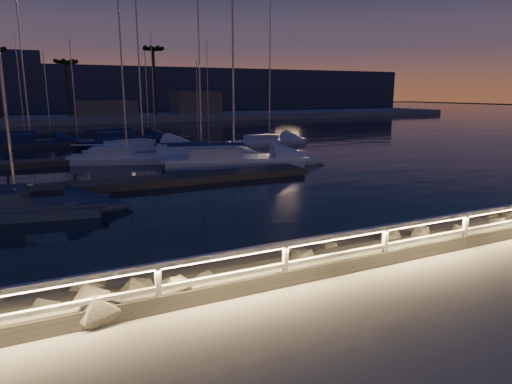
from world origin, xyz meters
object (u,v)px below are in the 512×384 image
at_px(sailboat_k, 124,140).
at_px(guard_rail, 244,261).
at_px(sailboat_d, 230,159).
at_px(sailboat_j, 28,142).
at_px(sailboat_c, 124,157).
at_px(sailboat_h, 141,149).
at_px(sailboat_l, 268,141).
at_px(sailboat_b, 11,207).
at_px(sailboat_g, 199,154).

bearing_deg(sailboat_k, guard_rail, -108.52).
relative_size(sailboat_d, sailboat_k, 1.09).
distance_m(guard_rail, sailboat_j, 39.10).
bearing_deg(sailboat_j, sailboat_k, -16.49).
relative_size(sailboat_c, sailboat_h, 0.85).
bearing_deg(sailboat_d, sailboat_h, 134.09).
height_order(guard_rail, sailboat_l, sailboat_l).
bearing_deg(sailboat_b, sailboat_g, 55.61).
bearing_deg(guard_rail, sailboat_h, 82.17).
bearing_deg(sailboat_h, sailboat_g, -76.20).
distance_m(sailboat_c, sailboat_j, 15.24).
height_order(sailboat_j, sailboat_k, sailboat_k).
bearing_deg(sailboat_k, sailboat_l, -40.49).
xyz_separation_m(sailboat_g, sailboat_k, (-3.22, 12.79, 0.05)).
bearing_deg(sailboat_j, sailboat_g, -54.77).
xyz_separation_m(sailboat_c, sailboat_h, (2.06, 4.03, 0.03)).
bearing_deg(sailboat_k, sailboat_c, -112.47).
bearing_deg(sailboat_h, sailboat_d, -83.67).
bearing_deg(sailboat_b, sailboat_k, 81.24).
distance_m(sailboat_d, sailboat_j, 22.42).
bearing_deg(guard_rail, sailboat_g, 73.12).
xyz_separation_m(sailboat_d, sailboat_k, (-4.20, 16.53, -0.01)).
distance_m(sailboat_j, sailboat_l, 22.43).
xyz_separation_m(sailboat_c, sailboat_d, (6.35, -4.65, 0.05)).
xyz_separation_m(sailboat_b, sailboat_h, (8.98, 16.92, 0.03)).
xyz_separation_m(sailboat_b, sailboat_d, (13.26, 8.24, 0.05)).
height_order(sailboat_c, sailboat_d, sailboat_d).
xyz_separation_m(sailboat_d, sailboat_g, (-0.98, 3.73, -0.05)).
distance_m(sailboat_b, sailboat_k, 26.38).
bearing_deg(guard_rail, sailboat_d, 67.83).
relative_size(sailboat_c, sailboat_g, 1.03).
bearing_deg(sailboat_j, sailboat_d, -58.67).
bearing_deg(sailboat_h, sailboat_l, -14.33).
relative_size(sailboat_h, sailboat_l, 1.21).
relative_size(sailboat_d, sailboat_l, 1.29).
relative_size(sailboat_d, sailboat_h, 1.06).
relative_size(guard_rail, sailboat_b, 3.59).
height_order(sailboat_c, sailboat_g, sailboat_c).
relative_size(sailboat_h, sailboat_k, 1.03).
distance_m(sailboat_b, sailboat_h, 19.16).
xyz_separation_m(sailboat_b, sailboat_l, (21.39, 18.14, -0.02)).
relative_size(guard_rail, sailboat_c, 3.23).
distance_m(sailboat_g, sailboat_k, 13.19).
relative_size(sailboat_c, sailboat_d, 0.80).
xyz_separation_m(sailboat_k, sailboat_l, (12.33, -6.63, -0.07)).
height_order(sailboat_b, sailboat_d, sailboat_d).
distance_m(sailboat_d, sailboat_h, 9.68).
bearing_deg(sailboat_l, sailboat_j, 147.23).
bearing_deg(guard_rail, sailboat_k, 83.70).
distance_m(guard_rail, sailboat_k, 37.05).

